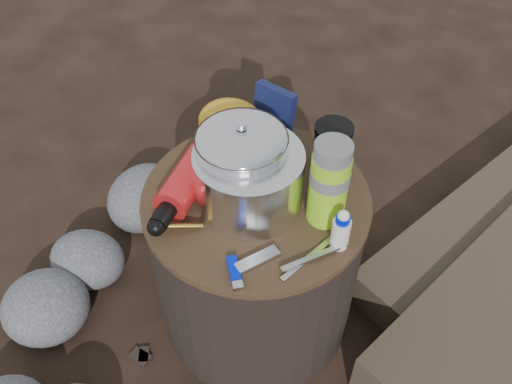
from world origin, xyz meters
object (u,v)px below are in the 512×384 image
at_px(fuel_bottle, 194,170).
at_px(travel_mug, 332,149).
at_px(thermos, 329,183).
at_px(camping_pot, 242,162).
at_px(stump, 256,260).

relative_size(fuel_bottle, travel_mug, 2.60).
height_order(fuel_bottle, thermos, thermos).
bearing_deg(fuel_bottle, travel_mug, 29.16).
xyz_separation_m(camping_pot, fuel_bottle, (-0.11, -0.02, -0.06)).
xyz_separation_m(camping_pot, travel_mug, (0.15, 0.15, -0.03)).
relative_size(fuel_bottle, thermos, 1.60).
relative_size(stump, fuel_bottle, 1.58).
distance_m(stump, fuel_bottle, 0.31).
height_order(fuel_bottle, travel_mug, travel_mug).
bearing_deg(stump, travel_mug, 51.81).
distance_m(camping_pot, fuel_bottle, 0.13).
distance_m(fuel_bottle, thermos, 0.31).
height_order(stump, thermos, thermos).
distance_m(stump, travel_mug, 0.35).
distance_m(stump, camping_pot, 0.33).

